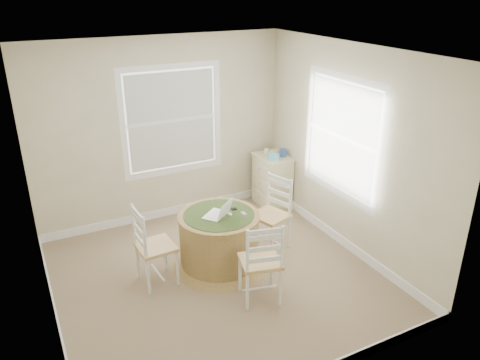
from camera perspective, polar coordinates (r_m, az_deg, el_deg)
room at (r=5.23m, az=-2.15°, el=1.38°), size 3.64×3.64×2.64m
round_table at (r=5.68m, az=-2.54°, el=-7.06°), size 1.16×1.16×0.70m
chair_left at (r=5.42m, az=-10.24°, el=-7.95°), size 0.42×0.44×0.95m
chair_near at (r=5.08m, az=2.48°, el=-9.82°), size 0.51×0.49×0.95m
chair_right at (r=6.00m, az=3.68°, el=-4.33°), size 0.52×0.53×0.95m
laptop at (r=5.50m, az=-2.69°, el=-4.11°), size 0.40×0.40×0.21m
mouse at (r=5.53m, az=-1.29°, el=-4.14°), size 0.06×0.09×0.03m
phone at (r=5.55m, az=0.45°, el=-4.12°), size 0.05×0.09×0.02m
keys at (r=5.64m, az=-0.74°, el=-3.61°), size 0.06×0.05×0.02m
corner_chest at (r=7.22m, az=3.92°, el=-0.05°), size 0.47×0.62×0.80m
tissue_box at (r=6.91m, az=4.15°, el=2.89°), size 0.12×0.12×0.10m
box_yellow at (r=7.14m, az=4.36°, el=3.38°), size 0.15×0.10×0.06m
box_blue at (r=7.05m, az=5.31°, el=3.34°), size 0.08×0.08×0.12m
cup_cream at (r=7.13m, az=3.21°, el=3.51°), size 0.07×0.07×0.09m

